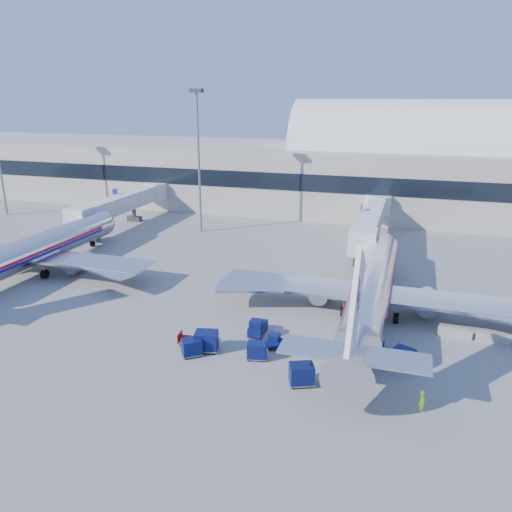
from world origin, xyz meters
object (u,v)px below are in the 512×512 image
(cart_train_a, at_px, (257,350))
(cart_train_c, at_px, (192,347))
(jetbridge_near, at_px, (372,219))
(cart_solo_near, at_px, (302,374))
(cart_open_red, at_px, (191,340))
(tug_left, at_px, (257,327))
(tug_right, at_px, (381,352))
(ramp_worker, at_px, (422,401))
(cart_train_b, at_px, (206,341))
(airliner_mid, at_px, (31,252))
(barrier_near, at_px, (455,333))
(cart_solo_far, at_px, (404,357))
(barrier_mid, at_px, (493,338))
(mast_west, at_px, (198,141))
(jetbridge_mid, at_px, (126,202))
(airliner_main, at_px, (372,289))
(tug_lead, at_px, (279,343))

(cart_train_a, height_order, cart_train_c, cart_train_c)
(jetbridge_near, bearing_deg, cart_solo_near, -92.08)
(cart_open_red, bearing_deg, cart_train_c, -69.32)
(tug_left, height_order, cart_open_red, tug_left)
(tug_right, xyz_separation_m, ramp_worker, (3.29, -6.64, 0.11))
(cart_train_b, height_order, cart_solo_near, cart_train_b)
(ramp_worker, bearing_deg, cart_train_b, 60.02)
(airliner_mid, relative_size, cart_train_b, 15.77)
(cart_solo_near, bearing_deg, ramp_worker, -27.38)
(tug_left, relative_size, cart_solo_near, 1.10)
(barrier_near, height_order, cart_solo_far, cart_solo_far)
(barrier_near, distance_m, cart_train_a, 18.95)
(cart_train_b, bearing_deg, barrier_near, 11.48)
(airliner_mid, distance_m, barrier_mid, 53.42)
(jetbridge_near, distance_m, tug_left, 34.85)
(tug_left, height_order, cart_train_b, cart_train_b)
(barrier_near, height_order, cart_open_red, barrier_near)
(mast_west, relative_size, cart_train_a, 11.71)
(barrier_near, bearing_deg, cart_train_b, -155.90)
(cart_train_a, xyz_separation_m, cart_open_red, (-6.53, 0.66, -0.41))
(cart_solo_near, bearing_deg, barrier_near, 23.10)
(jetbridge_mid, height_order, mast_west, mast_west)
(cart_train_b, bearing_deg, barrier_mid, 8.53)
(tug_right, height_order, ramp_worker, ramp_worker)
(jetbridge_near, bearing_deg, ramp_worker, -79.89)
(cart_solo_far, bearing_deg, jetbridge_mid, 169.90)
(barrier_near, bearing_deg, barrier_mid, 0.00)
(cart_train_a, bearing_deg, airliner_main, 42.46)
(cart_train_b, xyz_separation_m, cart_train_c, (-0.88, -1.19, -0.16))
(tug_right, xyz_separation_m, tug_left, (-11.50, 1.19, 0.05))
(barrier_near, bearing_deg, cart_solo_far, -122.89)
(jetbridge_near, height_order, barrier_near, jetbridge_near)
(mast_west, distance_m, cart_train_a, 45.42)
(airliner_mid, xyz_separation_m, cart_train_c, (28.02, -13.12, -2.11))
(ramp_worker, bearing_deg, tug_lead, 45.78)
(jetbridge_mid, bearing_deg, cart_open_red, -51.93)
(tug_lead, xyz_separation_m, cart_train_c, (-6.89, -3.38, 0.16))
(jetbridge_mid, xyz_separation_m, cart_train_a, (35.97, -38.24, -3.13))
(jetbridge_near, distance_m, cart_train_a, 38.84)
(airliner_main, relative_size, jetbridge_near, 1.35)
(barrier_mid, bearing_deg, cart_train_c, -157.21)
(airliner_main, relative_size, cart_solo_far, 17.23)
(tug_left, height_order, cart_train_c, tug_left)
(tug_right, bearing_deg, ramp_worker, -49.81)
(barrier_mid, bearing_deg, cart_train_a, -154.44)
(barrier_near, distance_m, tug_left, 18.47)
(cart_solo_near, bearing_deg, cart_train_c, 148.46)
(mast_west, distance_m, cart_train_c, 44.09)
(tug_lead, height_order, cart_train_c, cart_train_c)
(tug_lead, distance_m, cart_train_c, 7.68)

